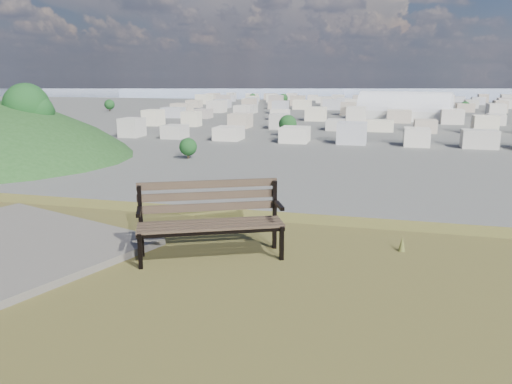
# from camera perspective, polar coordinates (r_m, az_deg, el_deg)

# --- Properties ---
(park_bench) EXTENTS (1.64, 1.11, 0.83)m
(park_bench) POSITION_cam_1_polar(r_m,az_deg,el_deg) (5.55, -5.29, -2.69)
(park_bench) COLOR #3B3122
(park_bench) RESTS_ON hilltop_mesa
(arena) EXTENTS (57.07, 32.65, 22.67)m
(arena) POSITION_cam_1_polar(r_m,az_deg,el_deg) (320.14, 16.59, 8.83)
(arena) COLOR silver
(arena) RESTS_ON ground
(city_blocks) EXTENTS (395.00, 361.00, 7.00)m
(city_blocks) POSITION_cam_1_polar(r_m,az_deg,el_deg) (397.64, 14.22, 9.46)
(city_blocks) COLOR beige
(city_blocks) RESTS_ON ground
(city_trees) EXTENTS (406.52, 387.20, 9.98)m
(city_trees) POSITION_cam_1_polar(r_m,az_deg,el_deg) (323.52, 9.38, 9.15)
(city_trees) COLOR #34281A
(city_trees) RESTS_ON ground
(bay_water) EXTENTS (2400.00, 700.00, 0.12)m
(bay_water) POSITION_cam_1_polar(r_m,az_deg,el_deg) (902.91, 14.49, 11.12)
(bay_water) COLOR #8A9DAF
(bay_water) RESTS_ON ground
(far_hills) EXTENTS (2050.00, 340.00, 60.00)m
(far_hills) POSITION_cam_1_polar(r_m,az_deg,el_deg) (1406.84, 12.09, 12.90)
(far_hills) COLOR #A0A9C7
(far_hills) RESTS_ON ground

